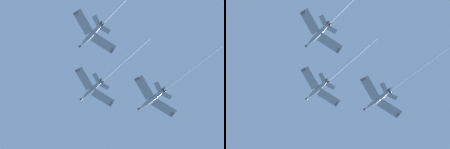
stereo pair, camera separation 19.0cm
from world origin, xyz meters
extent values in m
ellipsoid|color=gray|center=(-6.82, 17.89, 120.28)|extent=(10.16, 8.21, 6.12)
cone|color=#595E60|center=(-1.94, 14.21, 123.00)|extent=(2.28, 2.13, 1.75)
ellipsoid|color=black|center=(-5.49, 16.89, 121.68)|extent=(2.94, 2.56, 1.96)
cube|color=gray|center=(-4.18, 22.54, 119.86)|extent=(6.62, 9.60, 1.65)
cube|color=#595E60|center=(-1.97, 26.01, 119.85)|extent=(1.83, 1.31, 0.84)
cube|color=gray|center=(-10.57, 14.08, 119.86)|extent=(9.12, 8.28, 1.65)
cube|color=#595E60|center=(-13.30, 11.00, 119.85)|extent=(1.61, 1.76, 0.84)
cube|color=gray|center=(-9.10, 22.47, 118.25)|extent=(2.79, 3.96, 0.88)
cube|color=gray|center=(-11.84, 18.83, 118.25)|extent=(3.93, 3.46, 0.88)
cube|color=#595E60|center=(-10.78, 20.88, 119.61)|extent=(2.77, 2.15, 3.53)
cylinder|color=#38383D|center=(-10.75, 21.42, 117.83)|extent=(1.47, 1.38, 1.14)
cylinder|color=#38383D|center=(-11.29, 20.70, 117.83)|extent=(1.47, 1.38, 1.14)
cylinder|color=white|center=(-20.50, 28.21, 112.55)|extent=(19.64, 15.18, 11.37)
ellipsoid|color=gray|center=(-9.94, 39.03, 113.63)|extent=(10.15, 8.18, 6.19)
cone|color=#595E60|center=(-5.05, 35.37, 116.39)|extent=(2.28, 2.13, 1.75)
ellipsoid|color=black|center=(-8.61, 38.03, 115.04)|extent=(2.94, 2.55, 1.97)
cube|color=gray|center=(-7.31, 43.69, 113.21)|extent=(6.60, 9.60, 1.67)
cube|color=#595E60|center=(-5.11, 47.16, 113.20)|extent=(1.83, 1.30, 0.85)
cube|color=gray|center=(-13.67, 35.21, 113.21)|extent=(9.10, 8.29, 1.67)
cube|color=#595E60|center=(-16.39, 32.12, 113.20)|extent=(1.61, 1.75, 0.85)
cube|color=gray|center=(-12.21, 43.59, 111.57)|extent=(2.78, 3.96, 0.89)
cube|color=gray|center=(-14.95, 39.94, 111.57)|extent=(3.93, 3.47, 0.89)
cube|color=#595E60|center=(-13.90, 42.00, 112.93)|extent=(2.78, 2.15, 3.54)
cylinder|color=#38383D|center=(-13.86, 42.54, 111.15)|extent=(1.47, 1.38, 1.14)
cylinder|color=#38383D|center=(-14.40, 41.82, 111.15)|extent=(1.47, 1.38, 1.14)
cylinder|color=white|center=(-22.31, 48.31, 106.53)|extent=(16.85, 12.94, 9.86)
ellipsoid|color=gray|center=(-29.11, 12.72, 113.01)|extent=(10.06, 8.26, 6.27)
cone|color=#595E60|center=(-24.29, 9.01, 115.82)|extent=(2.28, 2.14, 1.76)
ellipsoid|color=black|center=(-27.80, 11.71, 114.44)|extent=(2.92, 2.57, 1.99)
cube|color=gray|center=(-26.42, 17.34, 112.58)|extent=(6.67, 9.59, 1.69)
cube|color=#595E60|center=(-24.18, 20.79, 112.57)|extent=(1.82, 1.32, 0.86)
cube|color=gray|center=(-32.88, 8.94, 112.58)|extent=(9.13, 8.22, 1.69)
cube|color=#595E60|center=(-35.64, 5.88, 112.57)|extent=(1.60, 1.75, 0.86)
cube|color=gray|center=(-31.32, 17.30, 110.91)|extent=(2.81, 3.96, 0.90)
cube|color=gray|center=(-34.10, 13.68, 110.91)|extent=(3.93, 3.44, 0.90)
cube|color=#595E60|center=(-33.03, 15.74, 112.27)|extent=(2.77, 2.19, 3.55)
cylinder|color=#38383D|center=(-32.97, 16.26, 110.49)|extent=(1.47, 1.39, 1.15)
cylinder|color=#38383D|center=(-33.52, 15.55, 110.49)|extent=(1.47, 1.39, 1.15)
cylinder|color=white|center=(-42.54, 23.05, 105.08)|extent=(19.01, 14.88, 11.36)
camera|label=1|loc=(-16.94, 36.45, 1.95)|focal=49.01mm
camera|label=2|loc=(-16.75, 36.47, 1.95)|focal=49.01mm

